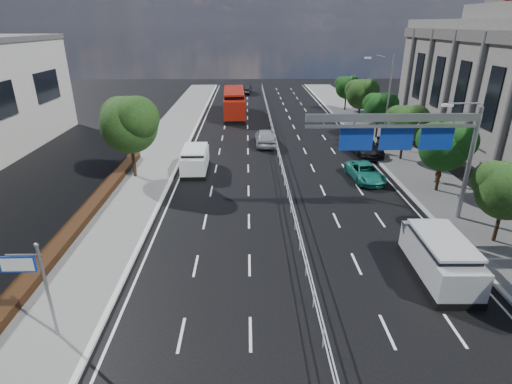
{
  "coord_description": "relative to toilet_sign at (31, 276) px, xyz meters",
  "views": [
    {
      "loc": [
        -2.86,
        -12.64,
        11.62
      ],
      "look_at": [
        -2.37,
        9.09,
        2.4
      ],
      "focal_mm": 28.0,
      "sensor_mm": 36.0,
      "label": 1
    }
  ],
  "objects": [
    {
      "name": "near_car_silver",
      "position": [
        9.95,
        27.18,
        -2.1
      ],
      "size": [
        2.07,
        5.01,
        1.7
      ],
      "primitive_type": "imported",
      "rotation": [
        0.0,
        0.0,
        3.15
      ],
      "color": "#A2A4A9",
      "rests_on": "ground"
    },
    {
      "name": "median_fence",
      "position": [
        10.95,
        22.5,
        -2.42
      ],
      "size": [
        0.05,
        85.0,
        1.02
      ],
      "color": "silver",
      "rests_on": "ground"
    },
    {
      "name": "near_car_dark",
      "position": [
        7.88,
        60.09,
        -2.13
      ],
      "size": [
        2.34,
        5.14,
        1.63
      ],
      "primitive_type": "imported",
      "rotation": [
        0.0,
        0.0,
        3.02
      ],
      "color": "black",
      "rests_on": "ground"
    },
    {
      "name": "near_tree_back",
      "position": [
        -0.99,
        17.97,
        1.67
      ],
      "size": [
        4.84,
        4.51,
        6.69
      ],
      "color": "black",
      "rests_on": "ground"
    },
    {
      "name": "white_minivan",
      "position": [
        3.69,
        19.4,
        -1.93
      ],
      "size": [
        2.12,
        4.77,
        2.06
      ],
      "rotation": [
        0.0,
        0.0,
        0.01
      ],
      "color": "black",
      "rests_on": "ground"
    },
    {
      "name": "ground",
      "position": [
        10.95,
        0.0,
        -2.94
      ],
      "size": [
        160.0,
        160.0,
        0.0
      ],
      "primitive_type": "plane",
      "color": "black",
      "rests_on": "ground"
    },
    {
      "name": "far_tree_h",
      "position": [
        22.2,
        44.48,
        0.48
      ],
      "size": [
        3.41,
        3.18,
        4.91
      ],
      "color": "black",
      "rests_on": "ground"
    },
    {
      "name": "silver_minivan",
      "position": [
        17.45,
        3.8,
        -1.87
      ],
      "size": [
        2.34,
        5.3,
        2.18
      ],
      "rotation": [
        0.0,
        0.0,
        -0.02
      ],
      "color": "black",
      "rests_on": "ground"
    },
    {
      "name": "overhead_gantry",
      "position": [
        17.69,
        10.05,
        2.66
      ],
      "size": [
        10.24,
        0.38,
        7.45
      ],
      "color": "gray",
      "rests_on": "ground"
    },
    {
      "name": "sidewalk_near",
      "position": [
        -0.55,
        0.0,
        -2.87
      ],
      "size": [
        5.0,
        140.0,
        0.14
      ],
      "primitive_type": "cube",
      "color": "slate",
      "rests_on": "ground"
    },
    {
      "name": "kerb_near",
      "position": [
        1.95,
        0.0,
        -2.87
      ],
      "size": [
        0.25,
        140.0,
        0.15
      ],
      "primitive_type": "cube",
      "color": "silver",
      "rests_on": "ground"
    },
    {
      "name": "red_bus",
      "position": [
        6.36,
        41.53,
        -1.14
      ],
      "size": [
        3.21,
        11.66,
        3.45
      ],
      "rotation": [
        0.0,
        0.0,
        0.04
      ],
      "color": "black",
      "rests_on": "ground"
    },
    {
      "name": "far_tree_d",
      "position": [
        22.2,
        14.48,
        0.74
      ],
      "size": [
        3.85,
        3.59,
        5.34
      ],
      "color": "black",
      "rests_on": "ground"
    },
    {
      "name": "parked_car_dark",
      "position": [
        19.25,
        23.93,
        -2.13
      ],
      "size": [
        2.93,
        5.83,
        1.63
      ],
      "primitive_type": "imported",
      "rotation": [
        0.0,
        0.0,
        0.12
      ],
      "color": "black",
      "rests_on": "ground"
    },
    {
      "name": "far_tree_e",
      "position": [
        22.2,
        21.98,
        0.61
      ],
      "size": [
        3.63,
        3.38,
        5.13
      ],
      "color": "black",
      "rests_on": "ground"
    },
    {
      "name": "streetlight_far",
      "position": [
        21.46,
        26.0,
        2.27
      ],
      "size": [
        2.78,
        2.4,
        9.0
      ],
      "color": "gray",
      "rests_on": "ground"
    },
    {
      "name": "pedestrian_a",
      "position": [
        22.94,
        16.15,
        -1.85
      ],
      "size": [
        0.82,
        0.68,
        1.91
      ],
      "primitive_type": "imported",
      "rotation": [
        0.0,
        0.0,
        3.51
      ],
      "color": "gray",
      "rests_on": "sidewalk_far"
    },
    {
      "name": "far_tree_g",
      "position": [
        22.2,
        36.98,
        0.81
      ],
      "size": [
        3.96,
        3.69,
        5.45
      ],
      "color": "black",
      "rests_on": "ground"
    },
    {
      "name": "pedestrian_b",
      "position": [
        20.55,
        24.04,
        -2.02
      ],
      "size": [
        0.81,
        0.66,
        1.56
      ],
      "primitive_type": "imported",
      "rotation": [
        0.0,
        0.0,
        3.05
      ],
      "color": "gray",
      "rests_on": "sidewalk_far"
    },
    {
      "name": "parked_car_teal",
      "position": [
        17.48,
        17.07,
        -2.29
      ],
      "size": [
        2.54,
        4.84,
        1.3
      ],
      "primitive_type": "imported",
      "rotation": [
        0.0,
        0.0,
        0.08
      ],
      "color": "#197366",
      "rests_on": "ground"
    },
    {
      "name": "far_tree_c",
      "position": [
        22.2,
        6.98,
        0.48
      ],
      "size": [
        3.52,
        3.28,
        4.94
      ],
      "color": "black",
      "rests_on": "ground"
    },
    {
      "name": "hedge_near",
      "position": [
        -2.35,
        5.0,
        -2.58
      ],
      "size": [
        1.0,
        36.0,
        0.44
      ],
      "primitive_type": "cube",
      "color": "black",
      "rests_on": "sidewalk_near"
    },
    {
      "name": "toilet_sign",
      "position": [
        0.0,
        0.0,
        0.0
      ],
      "size": [
        1.62,
        0.18,
        4.34
      ],
      "color": "gray",
      "rests_on": "ground"
    },
    {
      "name": "far_tree_f",
      "position": [
        22.2,
        29.48,
        0.55
      ],
      "size": [
        3.52,
        3.28,
        5.02
      ],
      "color": "black",
      "rests_on": "ground"
    }
  ]
}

